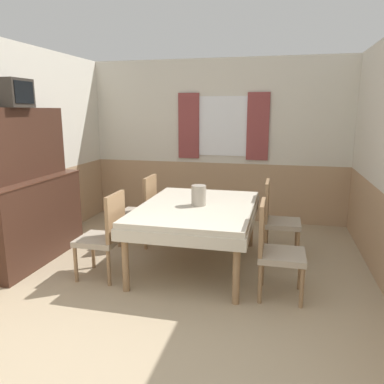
% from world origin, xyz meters
% --- Properties ---
extents(wall_back, '(4.57, 0.10, 2.60)m').
position_xyz_m(wall_back, '(0.00, 4.12, 1.31)').
color(wall_back, silver).
rests_on(wall_back, ground_plane).
extents(wall_left, '(0.05, 4.49, 2.60)m').
position_xyz_m(wall_left, '(-2.11, 2.05, 1.30)').
color(wall_left, silver).
rests_on(wall_left, ground_plane).
extents(dining_table, '(1.30, 1.79, 0.73)m').
position_xyz_m(dining_table, '(0.12, 2.11, 0.63)').
color(dining_table, beige).
rests_on(dining_table, ground_plane).
extents(chair_right_far, '(0.44, 0.44, 0.95)m').
position_xyz_m(chair_right_far, '(1.01, 2.65, 0.50)').
color(chair_right_far, '#93704C').
rests_on(chair_right_far, ground_plane).
extents(chair_right_near, '(0.44, 0.44, 0.95)m').
position_xyz_m(chair_right_near, '(1.01, 1.56, 0.50)').
color(chair_right_near, '#93704C').
rests_on(chair_right_near, ground_plane).
extents(chair_left_near, '(0.44, 0.44, 0.95)m').
position_xyz_m(chair_left_near, '(-0.77, 1.56, 0.50)').
color(chair_left_near, '#93704C').
rests_on(chair_left_near, ground_plane).
extents(chair_left_far, '(0.44, 0.44, 0.95)m').
position_xyz_m(chair_left_far, '(-0.77, 2.65, 0.50)').
color(chair_left_far, '#93704C').
rests_on(chair_left_far, ground_plane).
extents(sideboard, '(0.46, 1.52, 1.83)m').
position_xyz_m(sideboard, '(-1.86, 1.81, 0.77)').
color(sideboard, '#3D2319').
rests_on(sideboard, ground_plane).
extents(tv, '(0.29, 0.37, 0.31)m').
position_xyz_m(tv, '(-1.84, 1.69, 1.98)').
color(tv, '#2D2823').
rests_on(tv, sideboard).
extents(vase, '(0.17, 0.17, 0.23)m').
position_xyz_m(vase, '(0.14, 2.10, 0.85)').
color(vase, '#A39989').
rests_on(vase, dining_table).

